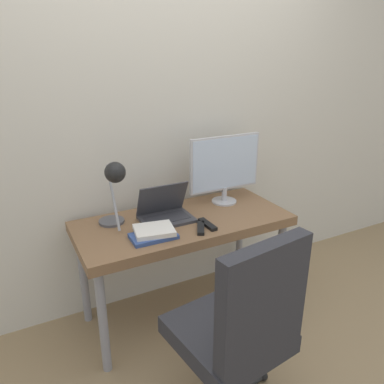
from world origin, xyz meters
The scene contains 10 objects.
ground_plane centered at (0.00, 0.00, 0.00)m, with size 12.00×12.00×0.00m, color #937A56.
wall_back centered at (0.00, 0.65, 1.30)m, with size 8.00×0.05×2.60m.
desk centered at (0.00, 0.29, 0.63)m, with size 1.31×0.59×0.70m.
laptop centered at (-0.10, 0.34, 0.75)m, with size 0.31×0.23×0.22m.
monitor centered at (0.37, 0.42, 0.96)m, with size 0.52×0.17×0.46m.
desk_lamp centered at (-0.41, 0.32, 0.99)m, with size 0.15×0.30×0.42m.
office_chair centered at (-0.13, -0.52, 0.55)m, with size 0.56×0.57×1.00m.
book_stack centered at (-0.25, 0.16, 0.73)m, with size 0.26×0.21×0.05m.
tv_remote centered at (0.02, 0.12, 0.71)m, with size 0.11×0.16×0.02m.
media_remote centered at (0.08, 0.14, 0.71)m, with size 0.04×0.16×0.02m.
Camera 1 is at (-0.92, -1.59, 1.67)m, focal length 35.00 mm.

